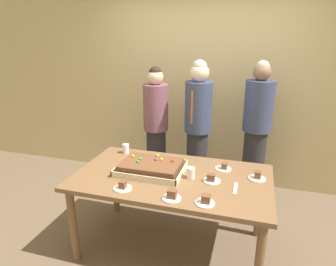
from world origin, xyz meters
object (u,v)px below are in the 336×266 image
(person_serving_front, at_px, (256,132))
(plated_slice_far_right, at_px, (123,187))
(party_table, at_px, (172,184))
(plated_slice_near_right, at_px, (224,167))
(plated_slice_near_left, at_px, (211,179))
(sheet_cake, at_px, (151,167))
(person_striped_tie_right, at_px, (198,129))
(plated_slice_far_left, at_px, (257,177))
(plated_slice_center_front, at_px, (172,196))
(drink_cup_middle, at_px, (126,149))
(person_green_shirt_behind, at_px, (156,130))
(drink_cup_nearest, at_px, (191,173))
(plated_slice_center_back, at_px, (205,201))
(cake_server_utensil, at_px, (235,188))

(person_serving_front, bearing_deg, plated_slice_far_right, 4.66)
(party_table, distance_m, plated_slice_near_right, 0.52)
(plated_slice_near_left, relative_size, person_serving_front, 0.09)
(sheet_cake, height_order, person_serving_front, person_serving_front)
(person_striped_tie_right, bearing_deg, person_serving_front, 117.55)
(plated_slice_far_left, xyz_separation_m, plated_slice_center_front, (-0.63, -0.54, 0.00))
(plated_slice_near_left, distance_m, drink_cup_middle, 1.05)
(person_green_shirt_behind, bearing_deg, plated_slice_center_front, 7.24)
(plated_slice_far_left, xyz_separation_m, drink_cup_nearest, (-0.56, -0.15, 0.03))
(plated_slice_far_left, xyz_separation_m, person_green_shirt_behind, (-1.23, 0.85, 0.06))
(plated_slice_near_left, distance_m, person_striped_tie_right, 1.05)
(plated_slice_center_front, distance_m, person_green_shirt_behind, 1.51)
(person_serving_front, bearing_deg, person_striped_tie_right, -37.49)
(plated_slice_far_left, height_order, plated_slice_center_front, plated_slice_center_front)
(plated_slice_far_left, height_order, person_serving_front, person_serving_front)
(plated_slice_center_front, bearing_deg, plated_slice_near_left, 56.09)
(party_table, xyz_separation_m, person_green_shirt_behind, (-0.49, 1.00, 0.17))
(sheet_cake, bearing_deg, plated_slice_center_back, -34.54)
(plated_slice_far_left, xyz_separation_m, person_striped_tie_right, (-0.70, 0.83, 0.12))
(person_green_shirt_behind, bearing_deg, plated_slice_near_right, 35.40)
(party_table, distance_m, plated_slice_far_left, 0.76)
(plated_slice_far_right, bearing_deg, sheet_cake, 73.07)
(drink_cup_middle, bearing_deg, sheet_cake, -40.63)
(sheet_cake, relative_size, person_green_shirt_behind, 0.37)
(party_table, xyz_separation_m, plated_slice_far_right, (-0.32, -0.35, 0.11))
(cake_server_utensil, xyz_separation_m, person_striped_tie_right, (-0.53, 1.07, 0.14))
(plated_slice_center_back, relative_size, cake_server_utensil, 0.75)
(plated_slice_near_left, height_order, plated_slice_far_left, same)
(party_table, height_order, plated_slice_near_right, plated_slice_near_right)
(plated_slice_near_left, distance_m, person_serving_front, 1.21)
(sheet_cake, relative_size, cake_server_utensil, 3.02)
(plated_slice_far_right, xyz_separation_m, person_striped_tie_right, (0.36, 1.33, 0.12))
(plated_slice_near_left, bearing_deg, plated_slice_near_right, 74.96)
(party_table, height_order, plated_slice_center_front, plated_slice_center_front)
(plated_slice_center_front, xyz_separation_m, person_serving_front, (0.60, 1.53, 0.10))
(plated_slice_near_right, xyz_separation_m, plated_slice_center_back, (-0.06, -0.64, 0.00))
(plated_slice_far_right, relative_size, person_serving_front, 0.09)
(plated_slice_center_back, xyz_separation_m, drink_cup_middle, (-0.99, 0.75, 0.03))
(plated_slice_near_right, relative_size, plated_slice_far_left, 1.00)
(plated_slice_center_front, distance_m, person_serving_front, 1.64)
(plated_slice_center_front, distance_m, cake_server_utensil, 0.55)
(cake_server_utensil, height_order, person_serving_front, person_serving_front)
(plated_slice_near_left, relative_size, plated_slice_far_right, 1.00)
(plated_slice_center_back, relative_size, drink_cup_middle, 1.50)
(person_green_shirt_behind, bearing_deg, plated_slice_far_right, -8.99)
(party_table, relative_size, plated_slice_center_front, 11.69)
(drink_cup_nearest, relative_size, drink_cup_middle, 1.00)
(plated_slice_far_right, xyz_separation_m, plated_slice_center_back, (0.69, -0.02, 0.00))
(plated_slice_far_right, relative_size, person_striped_tie_right, 0.09)
(drink_cup_nearest, xyz_separation_m, person_serving_front, (0.53, 1.14, 0.07))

